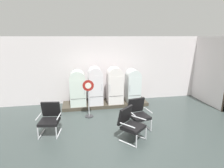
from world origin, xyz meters
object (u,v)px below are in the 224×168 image
(refrigerator_2, at_px, (115,84))
(armchair_right, at_px, (138,113))
(sign_stand, at_px, (89,100))
(refrigerator_3, at_px, (133,85))
(refrigerator_1, at_px, (95,85))
(armchair_left, at_px, (50,117))
(armchair_center, at_px, (130,123))
(refrigerator_0, at_px, (78,87))

(refrigerator_2, bearing_deg, armchair_right, -79.61)
(sign_stand, bearing_deg, refrigerator_3, 25.98)
(refrigerator_2, bearing_deg, refrigerator_1, 176.92)
(armchair_left, relative_size, armchair_center, 1.00)
(armchair_left, bearing_deg, refrigerator_0, 65.74)
(armchair_right, bearing_deg, armchair_left, 177.00)
(refrigerator_1, bearing_deg, armchair_center, -75.12)
(refrigerator_0, distance_m, armchair_right, 2.92)
(refrigerator_1, bearing_deg, armchair_right, -60.11)
(armchair_left, relative_size, armchair_right, 1.00)
(armchair_right, distance_m, sign_stand, 1.95)
(refrigerator_3, height_order, armchair_center, refrigerator_3)
(refrigerator_3, bearing_deg, refrigerator_0, 179.96)
(armchair_left, distance_m, armchair_center, 2.52)
(armchair_right, distance_m, armchair_center, 0.83)
(refrigerator_0, distance_m, refrigerator_1, 0.75)
(armchair_left, bearing_deg, refrigerator_3, 30.79)
(armchair_center, bearing_deg, armchair_left, 160.77)
(armchair_right, bearing_deg, sign_stand, 144.39)
(refrigerator_1, height_order, armchair_right, refrigerator_1)
(refrigerator_0, height_order, sign_stand, refrigerator_0)
(refrigerator_2, xyz_separation_m, armchair_center, (-0.10, -2.77, -0.46))
(refrigerator_1, height_order, armchair_left, refrigerator_1)
(armchair_center, bearing_deg, refrigerator_2, 88.02)
(refrigerator_2, bearing_deg, refrigerator_3, 1.97)
(armchair_left, bearing_deg, armchair_center, -19.23)
(refrigerator_0, xyz_separation_m, refrigerator_2, (1.59, -0.03, 0.05))
(refrigerator_1, distance_m, armchair_left, 2.61)
(armchair_center, distance_m, sign_stand, 2.13)
(refrigerator_3, distance_m, armchair_right, 2.20)
(refrigerator_1, distance_m, refrigerator_3, 1.67)
(armchair_right, relative_size, armchair_center, 1.00)
(refrigerator_0, height_order, armchair_right, refrigerator_0)
(refrigerator_0, height_order, armchair_center, refrigerator_0)
(refrigerator_0, bearing_deg, sign_stand, -68.29)
(refrigerator_3, relative_size, armchair_left, 1.47)
(refrigerator_1, distance_m, refrigerator_2, 0.84)
(refrigerator_2, xyz_separation_m, armchair_left, (-2.48, -1.94, -0.46))
(refrigerator_1, xyz_separation_m, armchair_left, (-1.63, -1.98, -0.47))
(refrigerator_3, distance_m, sign_stand, 2.26)
(refrigerator_0, height_order, refrigerator_1, refrigerator_1)
(refrigerator_2, relative_size, refrigerator_3, 1.09)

